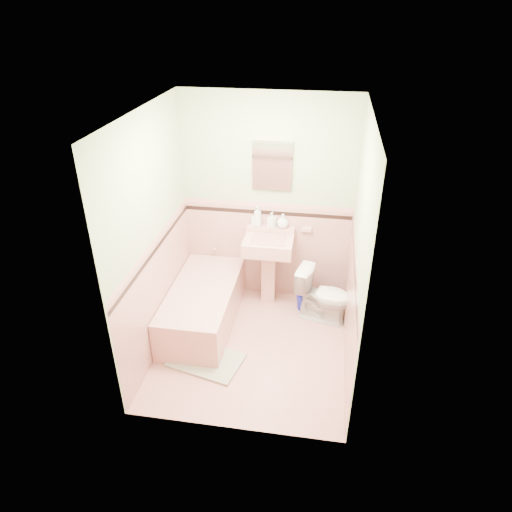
# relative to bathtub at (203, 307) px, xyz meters

# --- Properties ---
(floor) EXTENTS (2.20, 2.20, 0.00)m
(floor) POSITION_rel_bathtub_xyz_m (0.63, -0.33, -0.23)
(floor) COLOR tan
(floor) RESTS_ON ground
(ceiling) EXTENTS (2.20, 2.20, 0.00)m
(ceiling) POSITION_rel_bathtub_xyz_m (0.63, -0.33, 2.27)
(ceiling) COLOR white
(ceiling) RESTS_ON ground
(wall_back) EXTENTS (2.50, 0.00, 2.50)m
(wall_back) POSITION_rel_bathtub_xyz_m (0.63, 0.77, 1.02)
(wall_back) COLOR beige
(wall_back) RESTS_ON ground
(wall_front) EXTENTS (2.50, 0.00, 2.50)m
(wall_front) POSITION_rel_bathtub_xyz_m (0.63, -1.43, 1.02)
(wall_front) COLOR beige
(wall_front) RESTS_ON ground
(wall_left) EXTENTS (0.00, 2.50, 2.50)m
(wall_left) POSITION_rel_bathtub_xyz_m (-0.37, -0.33, 1.02)
(wall_left) COLOR beige
(wall_left) RESTS_ON ground
(wall_right) EXTENTS (0.00, 2.50, 2.50)m
(wall_right) POSITION_rel_bathtub_xyz_m (1.63, -0.33, 1.02)
(wall_right) COLOR beige
(wall_right) RESTS_ON ground
(wainscot_back) EXTENTS (2.00, 0.00, 2.00)m
(wainscot_back) POSITION_rel_bathtub_xyz_m (0.63, 0.76, 0.38)
(wainscot_back) COLOR tan
(wainscot_back) RESTS_ON ground
(wainscot_front) EXTENTS (2.00, 0.00, 2.00)m
(wainscot_front) POSITION_rel_bathtub_xyz_m (0.63, -1.42, 0.38)
(wainscot_front) COLOR tan
(wainscot_front) RESTS_ON ground
(wainscot_left) EXTENTS (0.00, 2.20, 2.20)m
(wainscot_left) POSITION_rel_bathtub_xyz_m (-0.36, -0.33, 0.38)
(wainscot_left) COLOR tan
(wainscot_left) RESTS_ON ground
(wainscot_right) EXTENTS (0.00, 2.20, 2.20)m
(wainscot_right) POSITION_rel_bathtub_xyz_m (1.62, -0.33, 0.38)
(wainscot_right) COLOR tan
(wainscot_right) RESTS_ON ground
(accent_back) EXTENTS (2.00, 0.00, 2.00)m
(accent_back) POSITION_rel_bathtub_xyz_m (0.63, 0.75, 0.90)
(accent_back) COLOR black
(accent_back) RESTS_ON ground
(accent_front) EXTENTS (2.00, 0.00, 2.00)m
(accent_front) POSITION_rel_bathtub_xyz_m (0.63, -1.41, 0.90)
(accent_front) COLOR black
(accent_front) RESTS_ON ground
(accent_left) EXTENTS (0.00, 2.20, 2.20)m
(accent_left) POSITION_rel_bathtub_xyz_m (-0.35, -0.33, 0.89)
(accent_left) COLOR black
(accent_left) RESTS_ON ground
(accent_right) EXTENTS (0.00, 2.20, 2.20)m
(accent_right) POSITION_rel_bathtub_xyz_m (1.61, -0.33, 0.89)
(accent_right) COLOR black
(accent_right) RESTS_ON ground
(cap_back) EXTENTS (2.00, 0.00, 2.00)m
(cap_back) POSITION_rel_bathtub_xyz_m (0.63, 0.75, 0.99)
(cap_back) COLOR tan
(cap_back) RESTS_ON ground
(cap_front) EXTENTS (2.00, 0.00, 2.00)m
(cap_front) POSITION_rel_bathtub_xyz_m (0.63, -1.41, 0.99)
(cap_front) COLOR tan
(cap_front) RESTS_ON ground
(cap_left) EXTENTS (0.00, 2.20, 2.20)m
(cap_left) POSITION_rel_bathtub_xyz_m (-0.35, -0.33, 1.00)
(cap_left) COLOR tan
(cap_left) RESTS_ON ground
(cap_right) EXTENTS (0.00, 2.20, 2.20)m
(cap_right) POSITION_rel_bathtub_xyz_m (1.61, -0.33, 1.00)
(cap_right) COLOR tan
(cap_right) RESTS_ON ground
(bathtub) EXTENTS (0.70, 1.50, 0.45)m
(bathtub) POSITION_rel_bathtub_xyz_m (0.00, 0.00, 0.00)
(bathtub) COLOR tan
(bathtub) RESTS_ON floor
(tub_faucet) EXTENTS (0.04, 0.12, 0.04)m
(tub_faucet) POSITION_rel_bathtub_xyz_m (0.00, 0.72, 0.41)
(tub_faucet) COLOR silver
(tub_faucet) RESTS_ON wall_back
(sink) EXTENTS (0.57, 0.48, 0.90)m
(sink) POSITION_rel_bathtub_xyz_m (0.68, 0.53, 0.22)
(sink) COLOR tan
(sink) RESTS_ON floor
(sink_faucet) EXTENTS (0.02, 0.02, 0.10)m
(sink_faucet) POSITION_rel_bathtub_xyz_m (0.68, 0.67, 0.72)
(sink_faucet) COLOR silver
(sink_faucet) RESTS_ON sink
(medicine_cabinet) EXTENTS (0.44, 0.04, 0.56)m
(medicine_cabinet) POSITION_rel_bathtub_xyz_m (0.68, 0.74, 1.47)
(medicine_cabinet) COLOR white
(medicine_cabinet) RESTS_ON wall_back
(soap_dish) EXTENTS (0.12, 0.07, 0.04)m
(soap_dish) POSITION_rel_bathtub_xyz_m (1.10, 0.73, 0.72)
(soap_dish) COLOR tan
(soap_dish) RESTS_ON wall_back
(soap_bottle_left) EXTENTS (0.10, 0.10, 0.26)m
(soap_bottle_left) POSITION_rel_bathtub_xyz_m (0.52, 0.71, 0.86)
(soap_bottle_left) COLOR #B2B2B2
(soap_bottle_left) RESTS_ON sink
(soap_bottle_mid) EXTENTS (0.11, 0.11, 0.19)m
(soap_bottle_mid) POSITION_rel_bathtub_xyz_m (0.69, 0.71, 0.83)
(soap_bottle_mid) COLOR #B2B2B2
(soap_bottle_mid) RESTS_ON sink
(soap_bottle_right) EXTENTS (0.14, 0.14, 0.17)m
(soap_bottle_right) POSITION_rel_bathtub_xyz_m (0.82, 0.71, 0.82)
(soap_bottle_right) COLOR #B2B2B2
(soap_bottle_right) RESTS_ON sink
(tube) EXTENTS (0.04, 0.04, 0.12)m
(tube) POSITION_rel_bathtub_xyz_m (0.47, 0.71, 0.79)
(tube) COLOR white
(tube) RESTS_ON sink
(toilet) EXTENTS (0.70, 0.51, 0.65)m
(toilet) POSITION_rel_bathtub_xyz_m (1.37, 0.31, 0.10)
(toilet) COLOR white
(toilet) RESTS_ON floor
(bucket) EXTENTS (0.27, 0.27, 0.21)m
(bucket) POSITION_rel_bathtub_xyz_m (1.14, 0.48, -0.12)
(bucket) COLOR #1318A7
(bucket) RESTS_ON floor
(bath_mat) EXTENTS (0.82, 0.64, 0.03)m
(bath_mat) POSITION_rel_bathtub_xyz_m (0.19, -0.64, -0.21)
(bath_mat) COLOR gray
(bath_mat) RESTS_ON floor
(shoe) EXTENTS (0.17, 0.10, 0.07)m
(shoe) POSITION_rel_bathtub_xyz_m (0.27, -0.58, -0.16)
(shoe) COLOR #BF1E59
(shoe) RESTS_ON bath_mat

